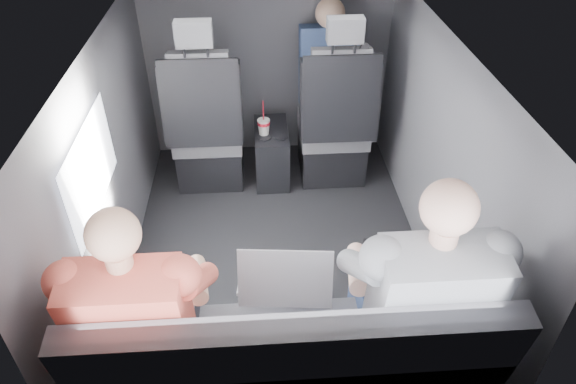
{
  "coord_description": "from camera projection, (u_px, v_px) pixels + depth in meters",
  "views": [
    {
      "loc": [
        -0.1,
        -2.34,
        2.25
      ],
      "look_at": [
        0.06,
        -0.05,
        0.53
      ],
      "focal_mm": 32.0,
      "sensor_mm": 36.0,
      "label": 1
    }
  ],
  "objects": [
    {
      "name": "floor",
      "position": [
        278.0,
        255.0,
        3.22
      ],
      "size": [
        2.6,
        2.6,
        0.0
      ],
      "primitive_type": "plane",
      "color": "black",
      "rests_on": "ground"
    },
    {
      "name": "ceiling",
      "position": [
        275.0,
        47.0,
        2.41
      ],
      "size": [
        2.6,
        2.6,
        0.0
      ],
      "primitive_type": "plane",
      "rotation": [
        3.14,
        0.0,
        0.0
      ],
      "color": "#B2B2AD",
      "rests_on": "panel_back"
    },
    {
      "name": "panel_left",
      "position": [
        111.0,
        172.0,
        2.77
      ],
      "size": [
        0.02,
        2.6,
        1.35
      ],
      "primitive_type": "cube",
      "color": "#56565B",
      "rests_on": "floor"
    },
    {
      "name": "panel_right",
      "position": [
        437.0,
        160.0,
        2.87
      ],
      "size": [
        0.02,
        2.6,
        1.35
      ],
      "primitive_type": "cube",
      "color": "#56565B",
      "rests_on": "floor"
    },
    {
      "name": "panel_front",
      "position": [
        268.0,
        70.0,
        3.86
      ],
      "size": [
        1.8,
        0.02,
        1.35
      ],
      "primitive_type": "cube",
      "color": "#56565B",
      "rests_on": "floor"
    },
    {
      "name": "panel_back",
      "position": [
        296.0,
        374.0,
        1.78
      ],
      "size": [
        1.8,
        0.02,
        1.35
      ],
      "primitive_type": "cube",
      "color": "#56565B",
      "rests_on": "floor"
    },
    {
      "name": "side_window",
      "position": [
        92.0,
        169.0,
        2.4
      ],
      "size": [
        0.02,
        0.75,
        0.42
      ],
      "primitive_type": "cube",
      "color": "white",
      "rests_on": "panel_left"
    },
    {
      "name": "seatbelt",
      "position": [
        341.0,
        89.0,
        3.3
      ],
      "size": [
        0.35,
        0.11,
        0.59
      ],
      "primitive_type": "cube",
      "rotation": [
        -0.14,
        0.49,
        0.0
      ],
      "color": "black",
      "rests_on": "front_seat_right"
    },
    {
      "name": "front_seat_left",
      "position": [
        208.0,
        134.0,
        3.63
      ],
      "size": [
        0.52,
        0.58,
        1.26
      ],
      "color": "black",
      "rests_on": "floor"
    },
    {
      "name": "front_seat_right",
      "position": [
        334.0,
        130.0,
        3.68
      ],
      "size": [
        0.52,
        0.58,
        1.26
      ],
      "color": "black",
      "rests_on": "floor"
    },
    {
      "name": "center_console",
      "position": [
        272.0,
        153.0,
        3.8
      ],
      "size": [
        0.24,
        0.48,
        0.41
      ],
      "color": "black",
      "rests_on": "floor"
    },
    {
      "name": "rear_bench",
      "position": [
        291.0,
        376.0,
        2.19
      ],
      "size": [
        1.6,
        0.57,
        0.92
      ],
      "color": "#555559",
      "rests_on": "floor"
    },
    {
      "name": "soda_cup",
      "position": [
        264.0,
        127.0,
        3.58
      ],
      "size": [
        0.09,
        0.09,
        0.27
      ],
      "color": "white",
      "rests_on": "center_console"
    },
    {
      "name": "laptop_white",
      "position": [
        142.0,
        286.0,
        2.16
      ],
      "size": [
        0.39,
        0.38,
        0.26
      ],
      "color": "silver",
      "rests_on": "passenger_rear_left"
    },
    {
      "name": "laptop_silver",
      "position": [
        284.0,
        275.0,
        2.21
      ],
      "size": [
        0.41,
        0.38,
        0.27
      ],
      "color": "silver",
      "rests_on": "rear_bench"
    },
    {
      "name": "laptop_black",
      "position": [
        403.0,
        266.0,
        2.26
      ],
      "size": [
        0.42,
        0.43,
        0.25
      ],
      "color": "black",
      "rests_on": "passenger_rear_right"
    },
    {
      "name": "passenger_rear_left",
      "position": [
        145.0,
        315.0,
        2.04
      ],
      "size": [
        0.52,
        0.63,
        1.24
      ],
      "color": "#323237",
      "rests_on": "rear_bench"
    },
    {
      "name": "passenger_rear_right",
      "position": [
        416.0,
        297.0,
        2.08
      ],
      "size": [
        0.55,
        0.66,
        1.3
      ],
      "color": "navy",
      "rests_on": "rear_bench"
    },
    {
      "name": "passenger_front_right",
      "position": [
        328.0,
        69.0,
        3.67
      ],
      "size": [
        0.4,
        0.4,
        0.82
      ],
      "color": "navy",
      "rests_on": "front_seat_right"
    }
  ]
}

